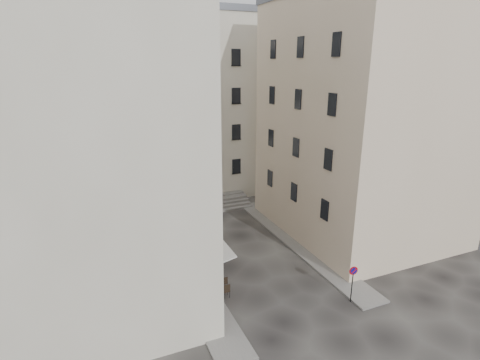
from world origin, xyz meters
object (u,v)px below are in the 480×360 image
no_parking_sign (353,277)px  pedestrian (202,246)px  bistro_table_a (219,292)px  bistro_table_b (218,284)px

no_parking_sign → pedestrian: size_ratio=1.21×
no_parking_sign → pedestrian: (-6.47, 8.36, -0.69)m
no_parking_sign → bistro_table_a: (-7.03, 3.33, -1.20)m
pedestrian → no_parking_sign: bearing=114.6°
bistro_table_a → bistro_table_b: bearing=74.1°
bistro_table_b → bistro_table_a: bearing=-105.9°
no_parking_sign → bistro_table_b: (-6.77, 4.24, -1.24)m
no_parking_sign → pedestrian: bearing=137.4°
pedestrian → bistro_table_b: bearing=72.6°
bistro_table_b → pedestrian: bearing=85.8°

